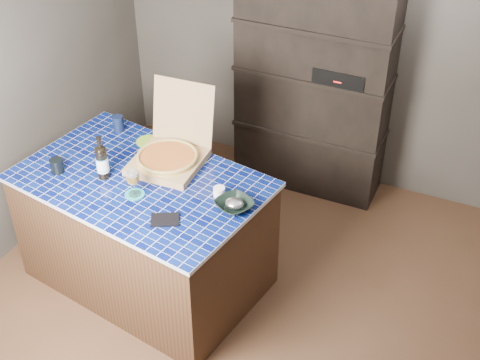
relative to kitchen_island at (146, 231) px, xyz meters
The scene contains 14 objects.
room 1.03m from the kitchen_island, ahead, with size 3.50×3.50×3.50m.
shelving_unit 1.78m from the kitchen_island, 68.31° to the left, with size 1.20×0.41×1.80m.
kitchen_island is the anchor object (origin of this frame).
pizza_box 0.57m from the kitchen_island, 70.87° to the left, with size 0.47×0.56×0.49m.
mead_bottle 0.61m from the kitchen_island, 162.54° to the right, with size 0.08×0.08×0.31m.
teal_trivet 0.47m from the kitchen_island, 70.35° to the right, with size 0.13×0.13×0.01m, color teal.
wine_glass 0.60m from the kitchen_island, 70.35° to the right, with size 0.09×0.09×0.20m.
tumbler 0.74m from the kitchen_island, 164.67° to the right, with size 0.09×0.09×0.10m, color black.
dvd_case 0.64m from the kitchen_island, 40.08° to the right, with size 0.12×0.17×0.01m, color black.
bowl 0.83m from the kitchen_island, ahead, with size 0.22×0.22×0.05m, color black.
foil_contents 0.84m from the kitchen_island, ahead, with size 0.12×0.10×0.06m, color #A5A6B0.
white_jar 0.72m from the kitchen_island, ahead, with size 0.07×0.07×0.06m, color white.
navy_cup 0.81m from the kitchen_island, 134.79° to the left, with size 0.08×0.08×0.12m, color #0E1732.
green_trivet 0.63m from the kitchen_island, 113.72° to the left, with size 0.17×0.17×0.01m, color #8ABF29.
Camera 1 is at (1.41, -2.99, 3.44)m, focal length 50.00 mm.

